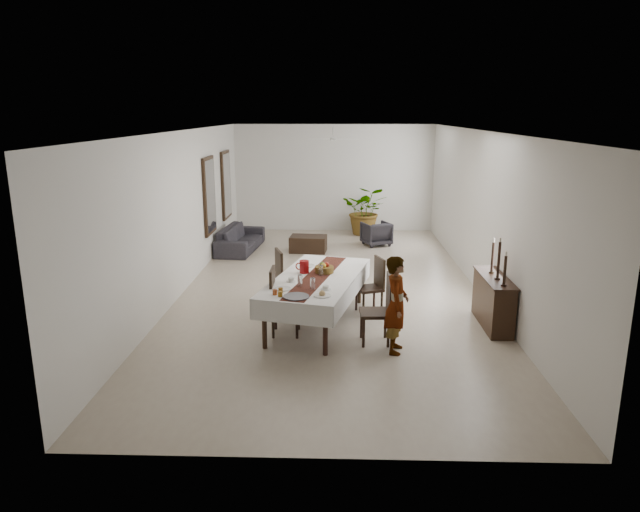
# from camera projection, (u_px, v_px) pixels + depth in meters

# --- Properties ---
(floor) EXTENTS (6.00, 12.00, 0.00)m
(floor) POSITION_uv_depth(u_px,v_px,m) (331.00, 288.00, 11.84)
(floor) COLOR #B1A38D
(floor) RESTS_ON ground
(ceiling) EXTENTS (6.00, 12.00, 0.02)m
(ceiling) POSITION_uv_depth(u_px,v_px,m) (332.00, 131.00, 11.05)
(ceiling) COLOR white
(ceiling) RESTS_ON wall_back
(wall_back) EXTENTS (6.00, 0.02, 3.20)m
(wall_back) POSITION_uv_depth(u_px,v_px,m) (334.00, 178.00, 17.26)
(wall_back) COLOR silver
(wall_back) RESTS_ON floor
(wall_front) EXTENTS (6.00, 0.02, 3.20)m
(wall_front) POSITION_uv_depth(u_px,v_px,m) (324.00, 316.00, 5.63)
(wall_front) COLOR silver
(wall_front) RESTS_ON floor
(wall_left) EXTENTS (0.02, 12.00, 3.20)m
(wall_left) POSITION_uv_depth(u_px,v_px,m) (183.00, 211.00, 11.54)
(wall_left) COLOR silver
(wall_left) RESTS_ON floor
(wall_right) EXTENTS (0.02, 12.00, 3.20)m
(wall_right) POSITION_uv_depth(u_px,v_px,m) (482.00, 213.00, 11.35)
(wall_right) COLOR silver
(wall_right) RESTS_ON floor
(dining_table_top) EXTENTS (1.70, 2.83, 0.06)m
(dining_table_top) POSITION_uv_depth(u_px,v_px,m) (317.00, 279.00, 9.69)
(dining_table_top) COLOR black
(dining_table_top) RESTS_ON table_leg_fl
(table_leg_fl) EXTENTS (0.09, 0.09, 0.77)m
(table_leg_fl) POSITION_uv_depth(u_px,v_px,m) (264.00, 325.00, 8.75)
(table_leg_fl) COLOR black
(table_leg_fl) RESTS_ON floor
(table_leg_fr) EXTENTS (0.09, 0.09, 0.77)m
(table_leg_fr) POSITION_uv_depth(u_px,v_px,m) (325.00, 331.00, 8.50)
(table_leg_fr) COLOR black
(table_leg_fr) RESTS_ON floor
(table_leg_bl) EXTENTS (0.09, 0.09, 0.77)m
(table_leg_bl) POSITION_uv_depth(u_px,v_px,m) (311.00, 280.00, 11.09)
(table_leg_bl) COLOR black
(table_leg_bl) RESTS_ON floor
(table_leg_br) EXTENTS (0.09, 0.09, 0.77)m
(table_leg_br) POSITION_uv_depth(u_px,v_px,m) (359.00, 283.00, 10.84)
(table_leg_br) COLOR black
(table_leg_br) RESTS_ON floor
(tablecloth_top) EXTENTS (1.94, 3.07, 0.01)m
(tablecloth_top) POSITION_uv_depth(u_px,v_px,m) (317.00, 277.00, 9.68)
(tablecloth_top) COLOR white
(tablecloth_top) RESTS_ON dining_table_top
(tablecloth_drape_left) EXTENTS (0.68, 2.77, 0.33)m
(tablecloth_drape_left) POSITION_uv_depth(u_px,v_px,m) (281.00, 283.00, 9.89)
(tablecloth_drape_left) COLOR silver
(tablecloth_drape_left) RESTS_ON dining_table_top
(tablecloth_drape_right) EXTENTS (0.68, 2.77, 0.33)m
(tablecloth_drape_right) POSITION_uv_depth(u_px,v_px,m) (354.00, 289.00, 9.56)
(tablecloth_drape_right) COLOR silver
(tablecloth_drape_right) RESTS_ON dining_table_top
(tablecloth_drape_near) EXTENTS (1.27, 0.32, 0.33)m
(tablecloth_drape_near) POSITION_uv_depth(u_px,v_px,m) (291.00, 313.00, 8.40)
(tablecloth_drape_near) COLOR silver
(tablecloth_drape_near) RESTS_ON dining_table_top
(tablecloth_drape_far) EXTENTS (1.27, 0.32, 0.33)m
(tablecloth_drape_far) POSITION_uv_depth(u_px,v_px,m) (337.00, 265.00, 11.05)
(tablecloth_drape_far) COLOR white
(tablecloth_drape_far) RESTS_ON dining_table_top
(table_runner) EXTENTS (1.03, 2.77, 0.00)m
(table_runner) POSITION_uv_depth(u_px,v_px,m) (317.00, 276.00, 9.68)
(table_runner) COLOR #5A2419
(table_runner) RESTS_ON tablecloth_top
(red_pitcher) EXTENTS (0.20, 0.20, 0.22)m
(red_pitcher) POSITION_uv_depth(u_px,v_px,m) (304.00, 267.00, 9.88)
(red_pitcher) COLOR maroon
(red_pitcher) RESTS_ON tablecloth_top
(pitcher_handle) EXTENTS (0.13, 0.05, 0.13)m
(pitcher_handle) POSITION_uv_depth(u_px,v_px,m) (299.00, 266.00, 9.91)
(pitcher_handle) COLOR maroon
(pitcher_handle) RESTS_ON red_pitcher
(wine_glass_near) EXTENTS (0.08, 0.08, 0.19)m
(wine_glass_near) POSITION_uv_depth(u_px,v_px,m) (313.00, 284.00, 8.96)
(wine_glass_near) COLOR white
(wine_glass_near) RESTS_ON tablecloth_top
(wine_glass_mid) EXTENTS (0.08, 0.08, 0.19)m
(wine_glass_mid) POSITION_uv_depth(u_px,v_px,m) (300.00, 281.00, 9.12)
(wine_glass_mid) COLOR white
(wine_glass_mid) RESTS_ON tablecloth_top
(wine_glass_far) EXTENTS (0.08, 0.08, 0.19)m
(wine_glass_far) POSITION_uv_depth(u_px,v_px,m) (321.00, 271.00, 9.70)
(wine_glass_far) COLOR white
(wine_glass_far) RESTS_ON tablecloth_top
(teacup_right) EXTENTS (0.10, 0.10, 0.07)m
(teacup_right) POSITION_uv_depth(u_px,v_px,m) (326.00, 288.00, 8.97)
(teacup_right) COLOR white
(teacup_right) RESTS_ON saucer_right
(saucer_right) EXTENTS (0.17, 0.17, 0.01)m
(saucer_right) POSITION_uv_depth(u_px,v_px,m) (326.00, 289.00, 8.98)
(saucer_right) COLOR white
(saucer_right) RESTS_ON tablecloth_top
(teacup_left) EXTENTS (0.10, 0.10, 0.07)m
(teacup_left) POSITION_uv_depth(u_px,v_px,m) (291.00, 279.00, 9.40)
(teacup_left) COLOR silver
(teacup_left) RESTS_ON saucer_left
(saucer_left) EXTENTS (0.17, 0.17, 0.01)m
(saucer_left) POSITION_uv_depth(u_px,v_px,m) (291.00, 281.00, 9.41)
(saucer_left) COLOR white
(saucer_left) RESTS_ON tablecloth_top
(plate_near_right) EXTENTS (0.26, 0.26, 0.02)m
(plate_near_right) POSITION_uv_depth(u_px,v_px,m) (322.00, 296.00, 8.66)
(plate_near_right) COLOR silver
(plate_near_right) RESTS_ON tablecloth_top
(bread_near_right) EXTENTS (0.10, 0.10, 0.10)m
(bread_near_right) POSITION_uv_depth(u_px,v_px,m) (322.00, 294.00, 8.65)
(bread_near_right) COLOR tan
(bread_near_right) RESTS_ON plate_near_right
(plate_near_left) EXTENTS (0.26, 0.26, 0.02)m
(plate_near_left) POSITION_uv_depth(u_px,v_px,m) (283.00, 289.00, 8.99)
(plate_near_left) COLOR white
(plate_near_left) RESTS_ON tablecloth_top
(plate_far_left) EXTENTS (0.26, 0.26, 0.02)m
(plate_far_left) POSITION_uv_depth(u_px,v_px,m) (307.00, 266.00, 10.34)
(plate_far_left) COLOR silver
(plate_far_left) RESTS_ON tablecloth_top
(serving_tray) EXTENTS (0.40, 0.40, 0.02)m
(serving_tray) POSITION_uv_depth(u_px,v_px,m) (296.00, 297.00, 8.60)
(serving_tray) COLOR #3F3F44
(serving_tray) RESTS_ON tablecloth_top
(jam_jar_a) EXTENTS (0.07, 0.07, 0.08)m
(jam_jar_a) POSITION_uv_depth(u_px,v_px,m) (280.00, 294.00, 8.62)
(jam_jar_a) COLOR brown
(jam_jar_a) RESTS_ON tablecloth_top
(jam_jar_b) EXTENTS (0.07, 0.07, 0.08)m
(jam_jar_b) POSITION_uv_depth(u_px,v_px,m) (275.00, 292.00, 8.71)
(jam_jar_b) COLOR #8A3814
(jam_jar_b) RESTS_ON tablecloth_top
(jam_jar_c) EXTENTS (0.07, 0.07, 0.08)m
(jam_jar_c) POSITION_uv_depth(u_px,v_px,m) (281.00, 290.00, 8.80)
(jam_jar_c) COLOR brown
(jam_jar_c) RESTS_ON tablecloth_top
(fruit_basket) EXTENTS (0.33, 0.33, 0.11)m
(fruit_basket) POSITION_uv_depth(u_px,v_px,m) (324.00, 269.00, 9.91)
(fruit_basket) COLOR brown
(fruit_basket) RESTS_ON tablecloth_top
(fruit_red) EXTENTS (0.10, 0.10, 0.10)m
(fruit_red) POSITION_uv_depth(u_px,v_px,m) (326.00, 265.00, 9.90)
(fruit_red) COLOR maroon
(fruit_red) RESTS_ON fruit_basket
(fruit_green) EXTENTS (0.09, 0.09, 0.09)m
(fruit_green) POSITION_uv_depth(u_px,v_px,m) (322.00, 264.00, 9.93)
(fruit_green) COLOR #527021
(fruit_green) RESTS_ON fruit_basket
(fruit_yellow) EXTENTS (0.09, 0.09, 0.09)m
(fruit_yellow) POSITION_uv_depth(u_px,v_px,m) (323.00, 266.00, 9.84)
(fruit_yellow) COLOR gold
(fruit_yellow) RESTS_ON fruit_basket
(chair_right_near_seat) EXTENTS (0.49, 0.49, 0.05)m
(chair_right_near_seat) POSITION_uv_depth(u_px,v_px,m) (375.00, 313.00, 8.94)
(chair_right_near_seat) COLOR black
(chair_right_near_seat) RESTS_ON chair_right_near_leg_fl
(chair_right_near_leg_fl) EXTENTS (0.05, 0.05, 0.47)m
(chair_right_near_leg_fl) POSITION_uv_depth(u_px,v_px,m) (388.00, 333.00, 8.82)
(chair_right_near_leg_fl) COLOR black
(chair_right_near_leg_fl) RESTS_ON floor
(chair_right_near_leg_fr) EXTENTS (0.05, 0.05, 0.47)m
(chair_right_near_leg_fr) POSITION_uv_depth(u_px,v_px,m) (385.00, 324.00, 9.19)
(chair_right_near_leg_fr) COLOR black
(chair_right_near_leg_fr) RESTS_ON floor
(chair_right_near_leg_bl) EXTENTS (0.05, 0.05, 0.47)m
(chair_right_near_leg_bl) POSITION_uv_depth(u_px,v_px,m) (364.00, 333.00, 8.82)
(chair_right_near_leg_bl) COLOR black
(chair_right_near_leg_bl) RESTS_ON floor
(chair_right_near_leg_br) EXTENTS (0.05, 0.05, 0.47)m
(chair_right_near_leg_br) POSITION_uv_depth(u_px,v_px,m) (361.00, 324.00, 9.19)
(chair_right_near_leg_br) COLOR black
(chair_right_near_leg_br) RESTS_ON floor
(chair_right_near_back) EXTENTS (0.06, 0.47, 0.60)m
(chair_right_near_back) POSITION_uv_depth(u_px,v_px,m) (389.00, 293.00, 8.86)
(chair_right_near_back) COLOR black
(chair_right_near_back) RESTS_ON chair_right_near_seat
(chair_right_far_seat) EXTENTS (0.55, 0.55, 0.05)m
(chair_right_far_seat) POSITION_uv_depth(u_px,v_px,m) (369.00, 289.00, 10.31)
(chair_right_far_seat) COLOR black
(chair_right_far_seat) RESTS_ON chair_right_far_leg_fl
(chair_right_far_leg_fl) EXTENTS (0.06, 0.06, 0.43)m
(chair_right_far_leg_fl) POSITION_uv_depth(u_px,v_px,m) (382.00, 303.00, 10.26)
(chair_right_far_leg_fl) COLOR black
(chair_right_far_leg_fl) RESTS_ON floor
(chair_right_far_leg_fr) EXTENTS (0.06, 0.06, 0.43)m
(chair_right_far_leg_fr) POSITION_uv_depth(u_px,v_px,m) (374.00, 297.00, 10.58)
(chair_right_far_leg_fr) COLOR black
(chair_right_far_leg_fr) RESTS_ON floor
(chair_right_far_leg_bl) EXTENTS (0.06, 0.06, 0.43)m
(chair_right_far_leg_bl) POSITION_uv_depth(u_px,v_px,m) (363.00, 305.00, 10.15)
(chair_right_far_leg_bl) COLOR black
(chair_right_far_leg_bl) RESTS_ON floor
(chair_right_far_leg_br) EXTENTS (0.06, 0.06, 0.43)m
(chair_right_far_leg_br) POSITION_uv_depth(u_px,v_px,m) (356.00, 299.00, 10.48)
(chair_right_far_leg_br) COLOR black
(chair_right_far_leg_br) RESTS_ON floor
(chair_right_far_back) EXTENTS (0.18, 0.42, 0.55)m
(chair_right_far_back) POSITION_uv_depth(u_px,v_px,m) (380.00, 272.00, 10.29)
(chair_right_far_back) COLOR black
(chair_right_far_back) RESTS_ON chair_right_far_seat
(chair_left_near_seat) EXTENTS (0.47, 0.47, 0.05)m
(chair_left_near_seat) POSITION_uv_depth(u_px,v_px,m) (286.00, 305.00, 9.29)
(chair_left_near_seat) COLOR black
(chair_left_near_seat) RESTS_ON chair_left_near_leg_fl
(chair_left_near_leg_fl) EXTENTS (0.05, 0.05, 0.47)m
(chair_left_near_leg_fl) POSITION_uv_depth(u_px,v_px,m) (276.00, 316.00, 9.55)
(chair_left_near_leg_fl) COLOR black
(chair_left_near_leg_fl) RESTS_ON floor
(chair_left_near_leg_fr) EXTENTS (0.05, 0.05, 0.47)m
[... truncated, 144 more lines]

